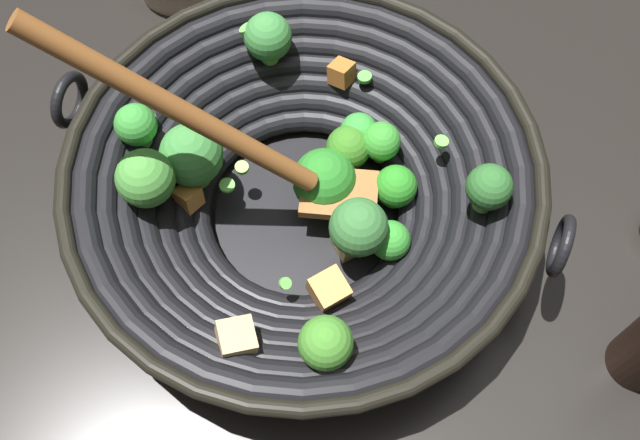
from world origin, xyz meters
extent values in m
plane|color=black|center=(0.00, 0.00, 0.00)|extent=(4.00, 4.00, 0.00)
cylinder|color=black|center=(0.00, 0.00, 0.01)|extent=(0.17, 0.17, 0.01)
torus|color=black|center=(0.00, 0.00, 0.02)|extent=(0.23, 0.23, 0.02)
torus|color=black|center=(0.00, 0.00, 0.03)|extent=(0.26, 0.26, 0.02)
torus|color=black|center=(0.00, 0.00, 0.04)|extent=(0.29, 0.29, 0.02)
torus|color=black|center=(0.00, 0.00, 0.05)|extent=(0.32, 0.32, 0.02)
torus|color=black|center=(0.00, 0.00, 0.06)|extent=(0.35, 0.35, 0.02)
torus|color=black|center=(0.00, 0.00, 0.07)|extent=(0.38, 0.38, 0.02)
torus|color=black|center=(0.00, 0.00, 0.08)|extent=(0.41, 0.41, 0.02)
torus|color=black|center=(0.00, 0.00, 0.09)|extent=(0.43, 0.43, 0.01)
torus|color=black|center=(-0.21, 0.07, 0.09)|extent=(0.03, 0.05, 0.05)
torus|color=black|center=(0.21, -0.07, 0.09)|extent=(0.03, 0.05, 0.05)
cylinder|color=#6CA953|center=(0.15, -0.03, 0.08)|extent=(0.02, 0.02, 0.02)
sphere|color=#2C652C|center=(0.15, -0.03, 0.11)|extent=(0.04, 0.04, 0.04)
cylinder|color=#81BC5D|center=(0.02, -0.16, 0.07)|extent=(0.02, 0.02, 0.02)
sphere|color=#43882C|center=(0.02, -0.16, 0.10)|extent=(0.04, 0.04, 0.04)
cylinder|color=#83AC51|center=(0.05, -0.04, 0.04)|extent=(0.02, 0.03, 0.02)
sphere|color=#377437|center=(0.05, -0.04, 0.07)|extent=(0.05, 0.05, 0.05)
cylinder|color=#7CA13F|center=(0.02, 0.02, 0.02)|extent=(0.04, 0.04, 0.02)
sphere|color=#2A7E27|center=(0.02, 0.02, 0.05)|extent=(0.06, 0.06, 0.06)
cylinder|color=#76A854|center=(0.04, 0.05, 0.03)|extent=(0.02, 0.02, 0.02)
sphere|color=#3A7D23|center=(0.04, 0.05, 0.05)|extent=(0.04, 0.04, 0.04)
cylinder|color=olive|center=(-0.13, -0.01, 0.07)|extent=(0.02, 0.02, 0.01)
sphere|color=#49973D|center=(-0.13, -0.01, 0.09)|extent=(0.05, 0.05, 0.05)
cylinder|color=#5DA14A|center=(0.07, 0.05, 0.04)|extent=(0.02, 0.02, 0.02)
sphere|color=green|center=(0.07, 0.05, 0.06)|extent=(0.04, 0.04, 0.04)
cylinder|color=#639C43|center=(0.08, -0.05, 0.02)|extent=(0.02, 0.02, 0.01)
sphere|color=green|center=(0.08, -0.05, 0.04)|extent=(0.04, 0.04, 0.04)
cylinder|color=#76AC52|center=(0.05, 0.06, 0.03)|extent=(0.02, 0.02, 0.02)
sphere|color=green|center=(0.05, 0.06, 0.05)|extent=(0.04, 0.04, 0.04)
cylinder|color=#73C34F|center=(-0.03, 0.14, 0.07)|extent=(0.02, 0.02, 0.01)
sphere|color=#3B843D|center=(-0.03, 0.14, 0.09)|extent=(0.05, 0.05, 0.05)
cylinder|color=#6BA244|center=(-0.10, 0.03, 0.04)|extent=(0.04, 0.04, 0.02)
sphere|color=#3F8A3E|center=(-0.10, 0.03, 0.07)|extent=(0.06, 0.06, 0.06)
cylinder|color=#558E3F|center=(0.08, 0.01, 0.02)|extent=(0.02, 0.02, 0.02)
sphere|color=#2B8A23|center=(0.08, 0.01, 0.04)|extent=(0.04, 0.04, 0.04)
cylinder|color=#6BA150|center=(-0.15, 0.05, 0.07)|extent=(0.02, 0.02, 0.02)
sphere|color=green|center=(-0.15, 0.05, 0.09)|extent=(0.04, 0.04, 0.04)
cube|color=#D4883D|center=(-0.11, 0.00, 0.04)|extent=(0.03, 0.03, 0.03)
cube|color=#D68E44|center=(0.02, -0.09, 0.05)|extent=(0.04, 0.04, 0.03)
cube|color=#D6B860|center=(0.04, -0.04, 0.03)|extent=(0.04, 0.04, 0.03)
cube|color=#BB692B|center=(0.04, 0.13, 0.06)|extent=(0.03, 0.03, 0.03)
cube|color=tan|center=(-0.05, -0.15, 0.08)|extent=(0.04, 0.04, 0.03)
cylinder|color=#6BC651|center=(0.12, 0.03, 0.08)|extent=(0.02, 0.02, 0.01)
cylinder|color=#56B247|center=(0.06, 0.12, 0.07)|extent=(0.02, 0.02, 0.01)
cylinder|color=#6BC651|center=(-0.05, 0.15, 0.10)|extent=(0.02, 0.02, 0.01)
cylinder|color=#6BC651|center=(-0.07, 0.01, 0.04)|extent=(0.02, 0.02, 0.00)
cylinder|color=#6BC651|center=(-0.02, -0.09, 0.06)|extent=(0.02, 0.02, 0.01)
cylinder|color=#99D166|center=(-0.06, 0.03, 0.05)|extent=(0.02, 0.02, 0.01)
cylinder|color=#6BC651|center=(-0.14, 0.06, 0.08)|extent=(0.01, 0.01, 0.00)
cube|color=brown|center=(0.03, 0.00, 0.05)|extent=(0.08, 0.06, 0.01)
cylinder|color=brown|center=(-0.09, 0.01, 0.17)|extent=(0.21, 0.04, 0.20)
camera|label=1|loc=(0.01, -0.33, 0.65)|focal=41.82mm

